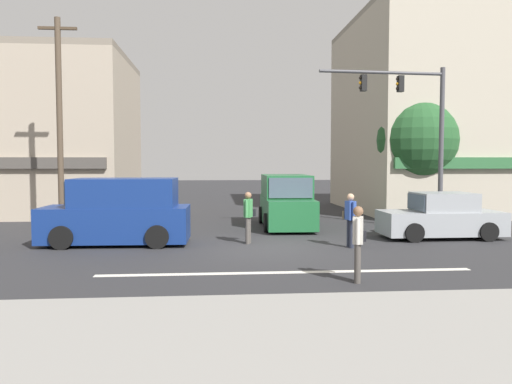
{
  "coord_description": "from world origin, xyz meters",
  "views": [
    {
      "loc": [
        -1.71,
        -15.12,
        2.61
      ],
      "look_at": [
        -0.29,
        2.0,
        1.6
      ],
      "focal_mm": 35.0,
      "sensor_mm": 36.0,
      "label": 1
    }
  ],
  "objects_px": {
    "van_approaching_near": "(119,213)",
    "pedestrian_far_side": "(350,217)",
    "utility_pole_near_left": "(60,122)",
    "sedan_waiting_far": "(441,218)",
    "utility_pole_far_right": "(422,123)",
    "street_tree": "(417,140)",
    "van_parked_curbside": "(286,202)",
    "pedestrian_foreground_with_bag": "(358,239)",
    "traffic_light_mast": "(417,121)",
    "pedestrian_mid_crossing": "(248,214)"
  },
  "relations": [
    {
      "from": "utility_pole_near_left",
      "to": "traffic_light_mast",
      "type": "relative_size",
      "value": 1.29
    },
    {
      "from": "van_approaching_near",
      "to": "pedestrian_far_side",
      "type": "relative_size",
      "value": 2.78
    },
    {
      "from": "utility_pole_near_left",
      "to": "pedestrian_mid_crossing",
      "type": "relative_size",
      "value": 4.78
    },
    {
      "from": "utility_pole_far_right",
      "to": "pedestrian_mid_crossing",
      "type": "distance_m",
      "value": 12.58
    },
    {
      "from": "pedestrian_foreground_with_bag",
      "to": "pedestrian_far_side",
      "type": "relative_size",
      "value": 1.0
    },
    {
      "from": "sedan_waiting_far",
      "to": "pedestrian_mid_crossing",
      "type": "xyz_separation_m",
      "value": [
        -6.72,
        -0.59,
        0.24
      ]
    },
    {
      "from": "pedestrian_far_side",
      "to": "utility_pole_far_right",
      "type": "bearing_deg",
      "value": 56.08
    },
    {
      "from": "van_parked_curbside",
      "to": "pedestrian_foreground_with_bag",
      "type": "xyz_separation_m",
      "value": [
        0.21,
        -9.46,
        -0.05
      ]
    },
    {
      "from": "utility_pole_far_right",
      "to": "van_approaching_near",
      "type": "distance_m",
      "value": 15.71
    },
    {
      "from": "pedestrian_foreground_with_bag",
      "to": "utility_pole_near_left",
      "type": "bearing_deg",
      "value": 135.38
    },
    {
      "from": "pedestrian_mid_crossing",
      "to": "pedestrian_far_side",
      "type": "height_order",
      "value": "same"
    },
    {
      "from": "traffic_light_mast",
      "to": "utility_pole_far_right",
      "type": "bearing_deg",
      "value": 65.6
    },
    {
      "from": "pedestrian_foreground_with_bag",
      "to": "pedestrian_far_side",
      "type": "height_order",
      "value": "same"
    },
    {
      "from": "sedan_waiting_far",
      "to": "pedestrian_far_side",
      "type": "height_order",
      "value": "pedestrian_far_side"
    },
    {
      "from": "van_parked_curbside",
      "to": "van_approaching_near",
      "type": "distance_m",
      "value": 7.08
    },
    {
      "from": "traffic_light_mast",
      "to": "street_tree",
      "type": "bearing_deg",
      "value": 67.3
    },
    {
      "from": "traffic_light_mast",
      "to": "pedestrian_mid_crossing",
      "type": "xyz_separation_m",
      "value": [
        -6.55,
        -2.35,
        -3.22
      ]
    },
    {
      "from": "utility_pole_near_left",
      "to": "sedan_waiting_far",
      "type": "height_order",
      "value": "utility_pole_near_left"
    },
    {
      "from": "pedestrian_mid_crossing",
      "to": "sedan_waiting_far",
      "type": "bearing_deg",
      "value": 5.06
    },
    {
      "from": "street_tree",
      "to": "van_parked_curbside",
      "type": "xyz_separation_m",
      "value": [
        -6.34,
        -2.15,
        -2.63
      ]
    },
    {
      "from": "traffic_light_mast",
      "to": "sedan_waiting_far",
      "type": "distance_m",
      "value": 3.89
    },
    {
      "from": "utility_pole_near_left",
      "to": "van_approaching_near",
      "type": "bearing_deg",
      "value": -49.05
    },
    {
      "from": "van_approaching_near",
      "to": "van_parked_curbside",
      "type": "bearing_deg",
      "value": 32.74
    },
    {
      "from": "street_tree",
      "to": "sedan_waiting_far",
      "type": "bearing_deg",
      "value": -104.39
    },
    {
      "from": "van_approaching_near",
      "to": "sedan_waiting_far",
      "type": "relative_size",
      "value": 1.13
    },
    {
      "from": "utility_pole_near_left",
      "to": "van_parked_curbside",
      "type": "height_order",
      "value": "utility_pole_near_left"
    },
    {
      "from": "traffic_light_mast",
      "to": "pedestrian_mid_crossing",
      "type": "bearing_deg",
      "value": -160.26
    },
    {
      "from": "utility_pole_near_left",
      "to": "traffic_light_mast",
      "type": "distance_m",
      "value": 13.44
    },
    {
      "from": "utility_pole_far_right",
      "to": "van_approaching_near",
      "type": "bearing_deg",
      "value": -149.71
    },
    {
      "from": "van_parked_curbside",
      "to": "pedestrian_foreground_with_bag",
      "type": "bearing_deg",
      "value": -88.73
    },
    {
      "from": "utility_pole_near_left",
      "to": "sedan_waiting_far",
      "type": "bearing_deg",
      "value": -11.43
    },
    {
      "from": "traffic_light_mast",
      "to": "van_parked_curbside",
      "type": "height_order",
      "value": "traffic_light_mast"
    },
    {
      "from": "street_tree",
      "to": "utility_pole_near_left",
      "type": "distance_m",
      "value": 15.29
    },
    {
      "from": "pedestrian_foreground_with_bag",
      "to": "pedestrian_mid_crossing",
      "type": "distance_m",
      "value": 5.79
    },
    {
      "from": "van_parked_curbside",
      "to": "pedestrian_mid_crossing",
      "type": "distance_m",
      "value": 4.42
    },
    {
      "from": "van_approaching_near",
      "to": "pedestrian_far_side",
      "type": "height_order",
      "value": "van_approaching_near"
    },
    {
      "from": "van_parked_curbside",
      "to": "van_approaching_near",
      "type": "height_order",
      "value": "same"
    },
    {
      "from": "utility_pole_near_left",
      "to": "utility_pole_far_right",
      "type": "xyz_separation_m",
      "value": [
        15.93,
        4.59,
        0.43
      ]
    },
    {
      "from": "utility_pole_far_right",
      "to": "traffic_light_mast",
      "type": "relative_size",
      "value": 1.42
    },
    {
      "from": "van_approaching_near",
      "to": "pedestrian_mid_crossing",
      "type": "xyz_separation_m",
      "value": [
        4.14,
        -0.21,
        -0.05
      ]
    },
    {
      "from": "traffic_light_mast",
      "to": "pedestrian_far_side",
      "type": "height_order",
      "value": "traffic_light_mast"
    },
    {
      "from": "utility_pole_far_right",
      "to": "van_approaching_near",
      "type": "xyz_separation_m",
      "value": [
        -13.21,
        -7.72,
        -3.56
      ]
    },
    {
      "from": "utility_pole_far_right",
      "to": "traffic_light_mast",
      "type": "xyz_separation_m",
      "value": [
        -2.53,
        -5.57,
        -0.39
      ]
    },
    {
      "from": "pedestrian_mid_crossing",
      "to": "pedestrian_far_side",
      "type": "distance_m",
      "value": 3.23
    },
    {
      "from": "pedestrian_foreground_with_bag",
      "to": "street_tree",
      "type": "bearing_deg",
      "value": 62.17
    },
    {
      "from": "pedestrian_mid_crossing",
      "to": "pedestrian_foreground_with_bag",
      "type": "bearing_deg",
      "value": -69.53
    },
    {
      "from": "street_tree",
      "to": "pedestrian_far_side",
      "type": "relative_size",
      "value": 3.27
    },
    {
      "from": "traffic_light_mast",
      "to": "pedestrian_mid_crossing",
      "type": "relative_size",
      "value": 3.71
    },
    {
      "from": "sedan_waiting_far",
      "to": "pedestrian_far_side",
      "type": "bearing_deg",
      "value": -156.21
    },
    {
      "from": "utility_pole_near_left",
      "to": "pedestrian_far_side",
      "type": "relative_size",
      "value": 4.78
    }
  ]
}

